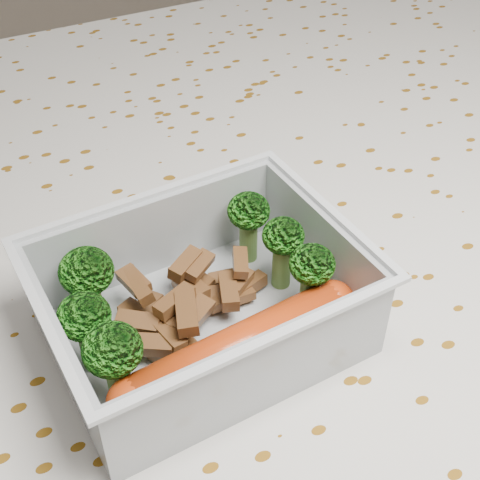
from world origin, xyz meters
name	(u,v)px	position (x,y,z in m)	size (l,w,h in m)	color
dining_table	(242,346)	(0.00, 0.00, 0.67)	(1.40, 0.90, 0.75)	brown
tablecloth	(242,303)	(0.00, 0.00, 0.72)	(1.46, 0.96, 0.19)	silver
lunch_container	(202,310)	(-0.05, -0.05, 0.78)	(0.20, 0.16, 0.07)	silver
broccoli_florets	(177,282)	(-0.06, -0.03, 0.80)	(0.17, 0.11, 0.06)	#608C3F
meat_pile	(183,304)	(-0.06, -0.03, 0.78)	(0.11, 0.09, 0.03)	brown
sausage	(240,349)	(-0.05, -0.09, 0.78)	(0.17, 0.04, 0.03)	#BA360E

